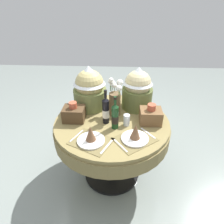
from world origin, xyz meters
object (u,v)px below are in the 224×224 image
at_px(flower_vase, 115,100).
at_px(tumbler_near_left, 127,120).
at_px(woven_basket_side_left, 74,113).
at_px(woven_basket_side_right, 151,115).
at_px(place_setting_left, 91,137).
at_px(wine_bottle_left, 115,116).
at_px(dining_table, 112,131).
at_px(place_setting_right, 135,135).
at_px(wine_bottle_centre, 106,110).
at_px(gift_tub_back_left, 90,86).
at_px(gift_tub_back_right, 138,87).

height_order(flower_vase, tumbler_near_left, flower_vase).
relative_size(flower_vase, woven_basket_side_left, 1.91).
bearing_deg(woven_basket_side_right, place_setting_left, -149.08).
height_order(place_setting_left, wine_bottle_left, wine_bottle_left).
distance_m(dining_table, tumbler_near_left, 0.25).
bearing_deg(place_setting_right, flower_vase, 114.75).
height_order(wine_bottle_left, woven_basket_side_left, wine_bottle_left).
height_order(wine_bottle_centre, gift_tub_back_left, gift_tub_back_left).
bearing_deg(place_setting_left, dining_table, 64.30).
height_order(dining_table, gift_tub_back_left, gift_tub_back_left).
bearing_deg(wine_bottle_centre, flower_vase, 63.26).
distance_m(wine_bottle_centre, gift_tub_back_right, 0.47).
distance_m(wine_bottle_left, wine_bottle_centre, 0.12).
relative_size(place_setting_right, gift_tub_back_right, 0.92).
height_order(wine_bottle_left, wine_bottle_centre, wine_bottle_centre).
distance_m(dining_table, wine_bottle_centre, 0.28).
xyz_separation_m(dining_table, flower_vase, (0.03, 0.12, 0.31)).
bearing_deg(wine_bottle_left, tumbler_near_left, 24.19).
relative_size(wine_bottle_left, woven_basket_side_right, 1.57).
bearing_deg(gift_tub_back_left, woven_basket_side_left, -114.13).
distance_m(flower_vase, wine_bottle_left, 0.25).
xyz_separation_m(wine_bottle_centre, woven_basket_side_left, (-0.32, 0.03, -0.06)).
bearing_deg(gift_tub_back_right, place_setting_right, -94.39).
bearing_deg(wine_bottle_centre, place_setting_left, -109.62).
bearing_deg(tumbler_near_left, woven_basket_side_left, 173.02).
bearing_deg(tumbler_near_left, place_setting_left, -139.26).
relative_size(place_setting_right, flower_vase, 1.07).
distance_m(place_setting_right, tumbler_near_left, 0.23).
xyz_separation_m(place_setting_left, woven_basket_side_right, (0.54, 0.33, 0.03)).
relative_size(place_setting_right, wine_bottle_left, 1.30).
bearing_deg(gift_tub_back_left, gift_tub_back_right, 1.87).
bearing_deg(gift_tub_back_right, flower_vase, -145.16).
relative_size(gift_tub_back_right, woven_basket_side_left, 2.21).
bearing_deg(place_setting_right, place_setting_left, -173.11).
distance_m(place_setting_left, tumbler_near_left, 0.41).
relative_size(gift_tub_back_left, gift_tub_back_right, 1.02).
height_order(flower_vase, woven_basket_side_left, flower_vase).
bearing_deg(flower_vase, place_setting_left, -112.20).
distance_m(place_setting_left, place_setting_right, 0.38).
bearing_deg(place_setting_right, wine_bottle_left, 136.79).
distance_m(dining_table, place_setting_right, 0.41).
distance_m(tumbler_near_left, gift_tub_back_left, 0.56).
xyz_separation_m(dining_table, wine_bottle_centre, (-0.06, -0.04, 0.27)).
bearing_deg(woven_basket_side_left, wine_bottle_centre, -5.29).
bearing_deg(dining_table, gift_tub_back_left, 133.04).
relative_size(place_setting_left, woven_basket_side_right, 2.00).
height_order(flower_vase, wine_bottle_centre, flower_vase).
bearing_deg(dining_table, place_setting_left, -115.70).
bearing_deg(woven_basket_side_left, place_setting_right, -25.51).
xyz_separation_m(tumbler_near_left, woven_basket_side_left, (-0.52, 0.06, 0.02)).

